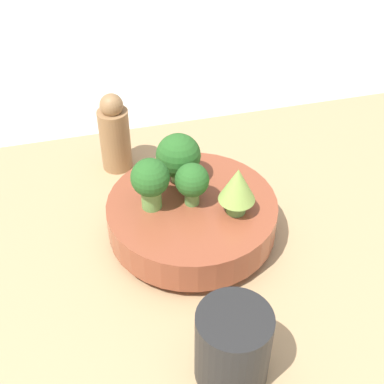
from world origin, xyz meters
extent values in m
plane|color=beige|center=(0.00, 0.00, 0.00)|extent=(6.00, 6.00, 0.00)
cube|color=tan|center=(0.00, 0.00, 0.02)|extent=(1.16, 0.68, 0.03)
cylinder|color=brown|center=(-0.01, 0.03, 0.04)|extent=(0.11, 0.11, 0.01)
cylinder|color=brown|center=(-0.01, 0.03, 0.07)|extent=(0.25, 0.25, 0.05)
cylinder|color=#6BA34C|center=(0.04, 0.00, 0.11)|extent=(0.03, 0.03, 0.02)
cone|color=#93B751|center=(0.04, 0.00, 0.15)|extent=(0.05, 0.05, 0.05)
cylinder|color=#6BA34C|center=(-0.07, 0.04, 0.11)|extent=(0.03, 0.03, 0.03)
sphere|color=#286023|center=(-0.07, 0.04, 0.15)|extent=(0.05, 0.05, 0.05)
cylinder|color=#6BA34C|center=(-0.02, 0.09, 0.11)|extent=(0.02, 0.02, 0.02)
sphere|color=#286023|center=(-0.02, 0.09, 0.14)|extent=(0.07, 0.07, 0.07)
cylinder|color=#609347|center=(-0.01, 0.03, 0.11)|extent=(0.02, 0.02, 0.02)
sphere|color=#286023|center=(-0.01, 0.03, 0.14)|extent=(0.05, 0.05, 0.05)
cylinder|color=black|center=(-0.03, -0.20, 0.08)|extent=(0.09, 0.09, 0.10)
cylinder|color=#997047|center=(-0.10, 0.23, 0.09)|extent=(0.05, 0.05, 0.11)
sphere|color=#997047|center=(-0.10, 0.23, 0.15)|extent=(0.04, 0.04, 0.04)
camera|label=1|loc=(-0.16, -0.52, 0.60)|focal=50.00mm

